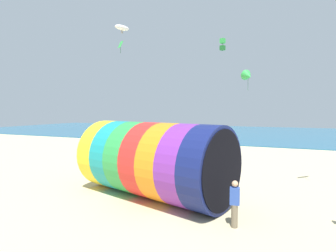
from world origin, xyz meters
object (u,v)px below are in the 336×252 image
object	(u,v)px
kite_white_parafoil	(122,28)
kite_green_delta	(248,76)
giant_inflatable_tube	(154,160)
kite_handler	(235,203)
kite_green_box	(223,44)
kite_green_diamond	(121,45)

from	to	relation	value
kite_white_parafoil	kite_green_delta	bearing A→B (deg)	65.38
giant_inflatable_tube	kite_handler	world-z (taller)	giant_inflatable_tube
kite_green_delta	kite_white_parafoil	bearing A→B (deg)	-114.62
kite_green_delta	kite_green_box	bearing A→B (deg)	-99.51
giant_inflatable_tube	kite_green_box	xyz separation A→B (m)	(1.73, 9.05, 7.68)
kite_handler	kite_white_parafoil	size ratio (longest dim) A/B	1.61
kite_handler	giant_inflatable_tube	bearing A→B (deg)	154.29
kite_green_delta	kite_green_diamond	bearing A→B (deg)	-151.82
kite_handler	kite_green_delta	world-z (taller)	kite_green_delta
kite_green_box	kite_handler	bearing A→B (deg)	-76.83
kite_handler	kite_green_diamond	xyz separation A→B (m)	(-12.84, 12.56, 9.92)
kite_green_box	kite_green_delta	size ratio (longest dim) A/B	0.44
giant_inflatable_tube	kite_green_diamond	xyz separation A→B (m)	(-8.51, 10.47, 8.94)
kite_handler	kite_green_diamond	distance (m)	20.52
kite_white_parafoil	kite_green_box	bearing A→B (deg)	51.29
giant_inflatable_tube	kite_green_box	distance (m)	12.00
giant_inflatable_tube	kite_green_delta	size ratio (longest dim) A/B	3.92
giant_inflatable_tube	kite_handler	bearing A→B (deg)	-25.71
kite_green_box	kite_white_parafoil	world-z (taller)	kite_green_box
kite_handler	kite_green_box	xyz separation A→B (m)	(-2.61, 11.14, 8.66)
kite_handler	kite_green_diamond	bearing A→B (deg)	135.64
kite_green_box	giant_inflatable_tube	bearing A→B (deg)	-100.83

